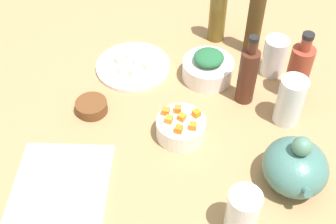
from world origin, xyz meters
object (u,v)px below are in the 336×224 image
Objects in this scene: bottle_2 at (248,75)px; drinking_glass_1 at (242,212)px; bowl_small_side at (92,107)px; bottle_3 at (218,14)px; plate_tofu at (133,66)px; bottle_0 at (255,22)px; cutting_board at (58,198)px; bottle_1 at (299,71)px; bowl_carrots at (181,128)px; bowl_greens at (208,70)px; drinking_glass_0 at (274,57)px; drinking_glass_2 at (290,101)px; teapot at (295,166)px.

bottle_2 reaches higher than drinking_glass_1.
drinking_glass_1 is (38.23, 34.93, 4.59)cm from bowl_small_side.
bottle_3 is (-28.78, -4.26, 0.22)cm from bottle_2.
plate_tofu is at bearing -157.32° from drinking_glass_1.
bottle_0 is 12.57cm from bottle_3.
cutting_board is 75.25cm from bottle_3.
bowl_carrots is at bearing -67.95° from bottle_1.
bowl_carrots is 36.78cm from bottle_1.
bottle_2 is (9.84, 9.31, 6.16)cm from bowl_greens.
bottle_1 is 1.76× the size of drinking_glass_0.
cutting_board is 2.23× the size of drinking_glass_2.
bottle_2 is at bearing -167.52° from teapot.
bottle_2 is at bearing 43.41° from bowl_greens.
bottle_0 is at bearing -172.43° from drinking_glass_2.
plate_tofu is at bearing -156.00° from bowl_carrots.
drinking_glass_2 is (-3.79, 29.11, 4.38)cm from bowl_carrots.
teapot reaches higher than drinking_glass_0.
drinking_glass_1 reaches higher than plate_tofu.
bottle_1 is 0.95× the size of bottle_3.
cutting_board is 35.49cm from bowl_carrots.
plate_tofu is 48.91cm from bottle_1.
bottle_1 reaches higher than drinking_glass_2.
bowl_greens is 1.72× the size of bowl_small_side.
teapot is (26.70, 49.54, 4.37)cm from bowl_small_side.
bottle_0 is at bearing 167.15° from drinking_glass_1.
teapot is (38.76, 15.71, 3.08)cm from bowl_greens.
bowl_carrots is at bearing 120.95° from cutting_board.
bottle_2 is 1.81× the size of drinking_glass_0.
teapot is (44.32, 37.95, 5.42)cm from plate_tofu.
bowl_carrots is 26.15cm from bowl_small_side.
bottle_3 is at bearing -159.19° from drinking_glass_2.
bottle_2 is at bearing 92.94° from bowl_small_side.
drinking_glass_2 is at bearing 110.30° from cutting_board.
drinking_glass_2 is at bearing 97.43° from bowl_carrots.
bottle_2 reaches higher than bowl_greens.
bottle_1 reaches higher than bowl_carrots.
drinking_glass_1 is at bearing 76.73° from cutting_board.
bottle_1 is (-31.83, 63.99, 8.33)cm from cutting_board.
bottle_2 is 1.53× the size of drinking_glass_2.
plate_tofu is 31.62cm from bottle_3.
bowl_greens is at bearing 109.61° from bowl_small_side.
bottle_3 is at bearing 165.07° from bowl_greens.
drinking_glass_1 is 0.87× the size of drinking_glass_2.
cutting_board is 2.56× the size of drinking_glass_1.
drinking_glass_0 is at bearing 93.09° from bowl_greens.
teapot is 18.61cm from drinking_glass_1.
bowl_small_side is 55.30cm from drinking_glass_0.
bottle_0 is 1.18× the size of bottle_1.
bowl_carrots is 0.59× the size of bottle_2.
bottle_2 reaches higher than bowl_carrots.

